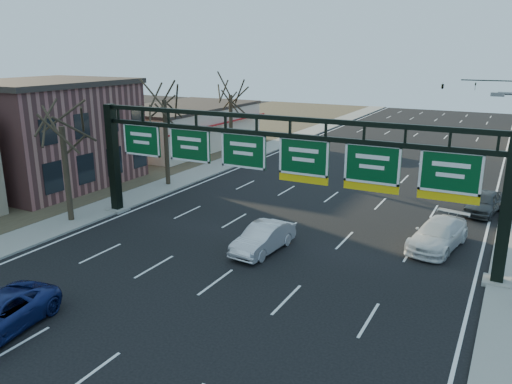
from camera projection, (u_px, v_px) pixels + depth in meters
The scene contains 15 objects.
ground at pixel (191, 300), 21.82m from camera, with size 160.00×160.00×0.00m, color black.
sidewalk_left at pixel (203, 172), 44.56m from camera, with size 3.00×120.00×0.12m, color gray.
dirt_strip_left at pixel (102, 159), 50.07m from camera, with size 21.00×120.00×0.06m, color #473D2B.
lane_markings at pixel (340, 190), 38.80m from camera, with size 21.60×120.00×0.01m, color white.
sign_gantry at pixel (275, 162), 27.27m from camera, with size 24.60×1.20×7.20m.
brick_block at pixel (47, 133), 39.72m from camera, with size 10.40×12.40×8.30m.
cream_strip at pixel (182, 126), 55.49m from camera, with size 10.90×18.40×4.70m.
tree_gantry at pixel (60, 109), 29.89m from camera, with size 3.60×3.60×8.48m.
tree_mid at pixel (163, 86), 38.18m from camera, with size 3.60×3.60×9.24m.
tree_far at pixel (230, 84), 46.77m from camera, with size 3.60×3.60×8.86m.
traffic_signal_mast at pixel (472, 90), 64.46m from camera, with size 10.16×0.54×7.00m.
car_silver_sedan at pixel (263, 238), 26.93m from camera, with size 1.59×4.56×1.50m, color silver.
car_white_wagon at pixel (438, 234), 27.42m from camera, with size 2.16×5.31×1.54m, color white.
car_grey_far at pixel (484, 202), 33.23m from camera, with size 1.79×4.44×1.51m, color #393C3E.
car_silver_distant at pixel (376, 152), 50.18m from camera, with size 1.43×4.09×1.35m, color #BCBCC1.
Camera 1 is at (11.74, -16.06, 10.54)m, focal length 35.00 mm.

